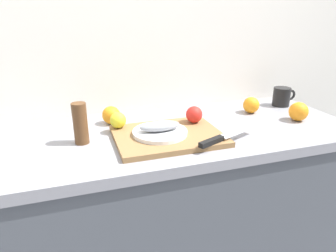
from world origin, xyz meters
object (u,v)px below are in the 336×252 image
at_px(fish_fillet, 160,126).
at_px(orange_0, 251,105).
at_px(coffee_mug_0, 282,97).
at_px(pepper_mill, 80,124).
at_px(cutting_board, 168,136).
at_px(chef_knife, 221,138).
at_px(white_plate, 160,132).
at_px(lemon_0, 118,120).

xyz_separation_m(fish_fillet, orange_0, (0.50, 0.17, -0.01)).
xyz_separation_m(fish_fillet, coffee_mug_0, (0.72, 0.23, -0.01)).
distance_m(orange_0, pepper_mill, 0.79).
bearing_deg(cutting_board, orange_0, 20.39).
height_order(orange_0, pepper_mill, pepper_mill).
relative_size(chef_knife, orange_0, 3.66).
relative_size(cutting_board, chef_knife, 1.44).
xyz_separation_m(white_plate, chef_knife, (0.19, -0.12, 0.00)).
bearing_deg(chef_knife, pepper_mill, 137.11).
distance_m(white_plate, orange_0, 0.53).
xyz_separation_m(cutting_board, coffee_mug_0, (0.68, 0.23, 0.04)).
bearing_deg(cutting_board, white_plate, 176.98).
distance_m(white_plate, lemon_0, 0.18).
bearing_deg(pepper_mill, fish_fillet, -10.91).
height_order(chef_knife, pepper_mill, pepper_mill).
distance_m(coffee_mug_0, pepper_mill, 1.01).
distance_m(white_plate, chef_knife, 0.23).
xyz_separation_m(cutting_board, pepper_mill, (-0.31, 0.06, 0.07)).
bearing_deg(orange_0, lemon_0, -174.95).
xyz_separation_m(chef_knife, pepper_mill, (-0.48, 0.18, 0.05)).
height_order(cutting_board, chef_knife, chef_knife).
relative_size(cutting_board, fish_fillet, 2.59).
height_order(white_plate, lemon_0, lemon_0).
relative_size(white_plate, coffee_mug_0, 1.65).
relative_size(white_plate, chef_knife, 0.74).
relative_size(fish_fillet, lemon_0, 2.41).
bearing_deg(white_plate, orange_0, 19.05).
distance_m(cutting_board, coffee_mug_0, 0.72).
xyz_separation_m(white_plate, orange_0, (0.50, 0.17, 0.01)).
bearing_deg(orange_0, pepper_mill, -171.36).
distance_m(fish_fillet, lemon_0, 0.18).
bearing_deg(chef_knife, fish_fillet, 125.39).
xyz_separation_m(cutting_board, lemon_0, (-0.17, 0.12, 0.04)).
relative_size(white_plate, fish_fillet, 1.33).
bearing_deg(pepper_mill, coffee_mug_0, 9.92).
bearing_deg(cutting_board, coffee_mug_0, 18.59).
relative_size(fish_fillet, orange_0, 2.03).
bearing_deg(fish_fillet, lemon_0, 139.49).
xyz_separation_m(white_plate, fish_fillet, (-0.00, 0.00, 0.03)).
xyz_separation_m(white_plate, lemon_0, (-0.14, 0.12, 0.02)).
xyz_separation_m(white_plate, pepper_mill, (-0.28, 0.05, 0.05)).
bearing_deg(orange_0, chef_knife, -136.33).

